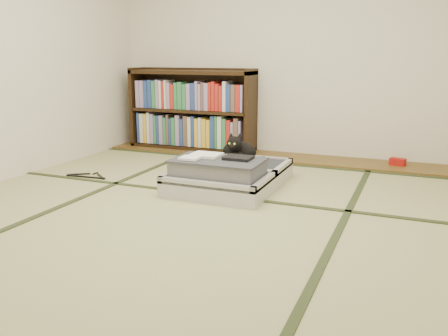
% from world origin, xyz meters
% --- Properties ---
extents(floor, '(4.50, 4.50, 0.00)m').
position_xyz_m(floor, '(0.00, 0.00, 0.00)').
color(floor, tan).
rests_on(floor, ground).
extents(wood_strip, '(4.00, 0.50, 0.02)m').
position_xyz_m(wood_strip, '(0.00, 2.00, 0.01)').
color(wood_strip, brown).
rests_on(wood_strip, ground).
extents(red_item, '(0.17, 0.12, 0.07)m').
position_xyz_m(red_item, '(1.25, 2.03, 0.06)').
color(red_item, '#A8120D').
rests_on(red_item, wood_strip).
extents(tatami_borders, '(4.00, 4.50, 0.01)m').
position_xyz_m(tatami_borders, '(0.00, 0.49, 0.00)').
color(tatami_borders, '#2D381E').
rests_on(tatami_borders, ground).
extents(bookcase, '(1.52, 0.35, 0.97)m').
position_xyz_m(bookcase, '(-1.07, 2.07, 0.45)').
color(bookcase, black).
rests_on(bookcase, wood_strip).
extents(suitcase, '(0.81, 1.08, 0.32)m').
position_xyz_m(suitcase, '(-0.04, 0.66, 0.11)').
color(suitcase, silver).
rests_on(suitcase, floor).
extents(cat, '(0.36, 0.36, 0.29)m').
position_xyz_m(cat, '(-0.06, 0.95, 0.26)').
color(cat, black).
rests_on(cat, suitcase).
extents(cable_coil, '(0.11, 0.11, 0.03)m').
position_xyz_m(cable_coil, '(0.12, 0.98, 0.17)').
color(cable_coil, white).
rests_on(cable_coil, suitcase).
extents(hanger, '(0.42, 0.21, 0.01)m').
position_xyz_m(hanger, '(-1.39, 0.51, 0.01)').
color(hanger, black).
rests_on(hanger, floor).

